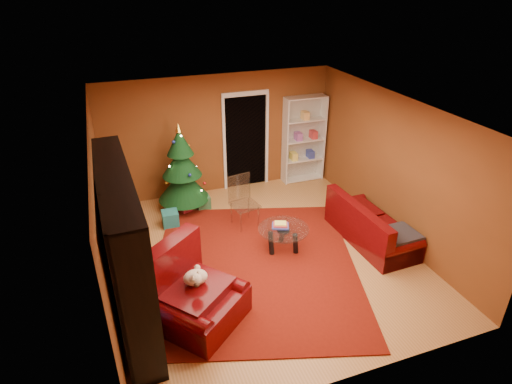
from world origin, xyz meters
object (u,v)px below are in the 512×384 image
object	(u,v)px
gift_box_red	(185,207)
rug	(255,266)
gift_box_teal	(170,219)
armchair	(197,294)
white_bookshelf	(304,140)
sofa	(372,221)
christmas_tree	(182,169)
coffee_table	(283,239)
media_unit	(125,247)
dog	(195,277)
acrylic_chair	(245,205)
gift_box_green	(203,202)

from	to	relation	value
gift_box_red	rug	bearing A→B (deg)	-72.16
gift_box_teal	armchair	distance (m)	2.72
white_bookshelf	sofa	world-z (taller)	white_bookshelf
christmas_tree	armchair	xyz separation A→B (m)	(-0.46, -3.30, -0.43)
christmas_tree	coffee_table	size ratio (longest dim) A/B	2.09
media_unit	dog	xyz separation A→B (m)	(0.85, -0.48, -0.39)
sofa	coffee_table	xyz separation A→B (m)	(-1.65, 0.26, -0.17)
acrylic_chair	media_unit	bearing A→B (deg)	-154.94
coffee_table	acrylic_chair	size ratio (longest dim) A/B	0.97
christmas_tree	gift_box_red	bearing A→B (deg)	-98.11
media_unit	sofa	xyz separation A→B (m)	(4.29, 0.37, -0.70)
gift_box_teal	christmas_tree	bearing A→B (deg)	56.05
gift_box_red	coffee_table	size ratio (longest dim) A/B	0.25
rug	sofa	world-z (taller)	sofa
rug	white_bookshelf	xyz separation A→B (m)	(2.21, 2.85, 0.99)
rug	coffee_table	distance (m)	0.73
christmas_tree	gift_box_green	xyz separation A→B (m)	(0.37, -0.12, -0.77)
dog	gift_box_teal	bearing A→B (deg)	48.79
gift_box_red	dog	distance (m)	3.16
christmas_tree	gift_box_teal	xyz separation A→B (m)	(-0.40, -0.60, -0.75)
gift_box_red	white_bookshelf	distance (m)	3.12
christmas_tree	armchair	world-z (taller)	christmas_tree
acrylic_chair	white_bookshelf	bearing A→B (deg)	27.46
gift_box_green	dog	size ratio (longest dim) A/B	0.67
christmas_tree	sofa	size ratio (longest dim) A/B	0.99
dog	gift_box_green	bearing A→B (deg)	35.03
coffee_table	media_unit	bearing A→B (deg)	-166.59
coffee_table	sofa	bearing A→B (deg)	-8.90
gift_box_teal	coffee_table	distance (m)	2.31
dog	sofa	world-z (taller)	dog
media_unit	gift_box_teal	xyz separation A→B (m)	(0.91, 2.15, -0.95)
sofa	acrylic_chair	distance (m)	2.39
coffee_table	acrylic_chair	bearing A→B (deg)	110.38
armchair	sofa	xyz separation A→B (m)	(3.45, 0.92, -0.07)
gift_box_red	acrylic_chair	size ratio (longest dim) A/B	0.25
media_unit	sofa	size ratio (longest dim) A/B	1.53
dog	sofa	distance (m)	3.56
media_unit	dog	distance (m)	1.05
gift_box_green	acrylic_chair	world-z (taller)	acrylic_chair
christmas_tree	sofa	xyz separation A→B (m)	(2.99, -2.37, -0.50)
christmas_tree	white_bookshelf	bearing A→B (deg)	8.52
rug	dog	size ratio (longest dim) A/B	9.79
christmas_tree	acrylic_chair	world-z (taller)	christmas_tree
rug	acrylic_chair	world-z (taller)	acrylic_chair
media_unit	christmas_tree	xyz separation A→B (m)	(1.31, 2.75, -0.19)
white_bookshelf	acrylic_chair	bearing A→B (deg)	-141.00
rug	gift_box_green	size ratio (longest dim) A/B	14.63
dog	coffee_table	bearing A→B (deg)	-8.27
rug	sofa	xyz separation A→B (m)	(2.28, 0.03, 0.39)
rug	dog	world-z (taller)	dog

